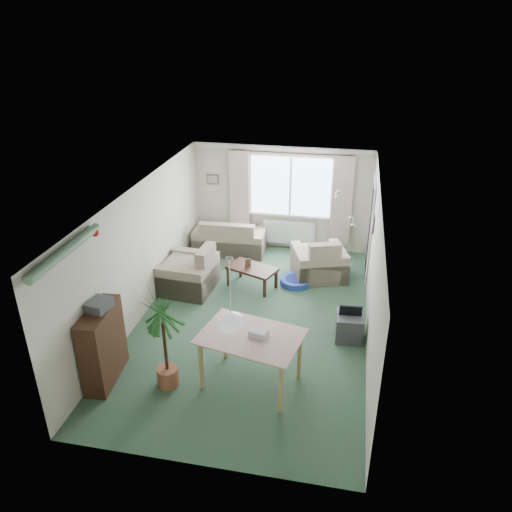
% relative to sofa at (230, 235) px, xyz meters
% --- Properties ---
extents(ground, '(6.50, 6.50, 0.00)m').
position_rel_sofa_xyz_m(ground, '(1.10, -2.75, -0.40)').
color(ground, '#2D4C35').
extents(window, '(1.80, 0.03, 1.30)m').
position_rel_sofa_xyz_m(window, '(1.30, 0.48, 1.10)').
color(window, white).
extents(curtain_rod, '(2.60, 0.03, 0.03)m').
position_rel_sofa_xyz_m(curtain_rod, '(1.30, 0.40, 1.87)').
color(curtain_rod, black).
extents(curtain_left, '(0.45, 0.08, 2.00)m').
position_rel_sofa_xyz_m(curtain_left, '(0.15, 0.38, 0.87)').
color(curtain_left, beige).
extents(curtain_right, '(0.45, 0.08, 2.00)m').
position_rel_sofa_xyz_m(curtain_right, '(2.45, 0.38, 0.87)').
color(curtain_right, beige).
extents(radiator, '(1.20, 0.10, 0.55)m').
position_rel_sofa_xyz_m(radiator, '(1.30, 0.44, -0.00)').
color(radiator, white).
extents(doorway, '(0.03, 0.95, 2.00)m').
position_rel_sofa_xyz_m(doorway, '(3.08, -0.55, 0.60)').
color(doorway, black).
extents(pendant_lamp, '(0.36, 0.36, 0.36)m').
position_rel_sofa_xyz_m(pendant_lamp, '(1.30, -5.05, 1.08)').
color(pendant_lamp, white).
extents(tinsel_garland, '(1.60, 1.60, 0.12)m').
position_rel_sofa_xyz_m(tinsel_garland, '(-0.82, -5.05, 1.88)').
color(tinsel_garland, '#196626').
extents(bauble_cluster_a, '(0.20, 0.20, 0.20)m').
position_rel_sofa_xyz_m(bauble_cluster_a, '(2.40, -1.85, 1.82)').
color(bauble_cluster_a, silver).
extents(bauble_cluster_b, '(0.20, 0.20, 0.20)m').
position_rel_sofa_xyz_m(bauble_cluster_b, '(2.70, -3.05, 1.82)').
color(bauble_cluster_b, silver).
extents(wall_picture_back, '(0.28, 0.03, 0.22)m').
position_rel_sofa_xyz_m(wall_picture_back, '(-0.50, 0.48, 1.15)').
color(wall_picture_back, brown).
extents(wall_picture_right, '(0.03, 0.24, 0.30)m').
position_rel_sofa_xyz_m(wall_picture_right, '(3.08, -1.55, 1.15)').
color(wall_picture_right, brown).
extents(sofa, '(1.63, 0.91, 0.80)m').
position_rel_sofa_xyz_m(sofa, '(0.00, 0.00, 0.00)').
color(sofa, beige).
rests_on(sofa, ground).
extents(armchair_corner, '(1.28, 1.25, 0.92)m').
position_rel_sofa_xyz_m(armchair_corner, '(2.10, -0.83, 0.06)').
color(armchair_corner, beige).
rests_on(armchair_corner, ground).
extents(armchair_left, '(1.07, 1.13, 0.94)m').
position_rel_sofa_xyz_m(armchair_left, '(-0.40, -1.86, 0.07)').
color(armchair_left, '#BCA48E').
rests_on(armchair_left, ground).
extents(coffee_table, '(1.09, 0.85, 0.43)m').
position_rel_sofa_xyz_m(coffee_table, '(0.84, -1.53, -0.18)').
color(coffee_table, black).
rests_on(coffee_table, ground).
extents(photo_frame, '(0.12, 0.06, 0.16)m').
position_rel_sofa_xyz_m(photo_frame, '(0.74, -1.49, 0.11)').
color(photo_frame, brown).
rests_on(photo_frame, coffee_table).
extents(bookshelf, '(0.40, 1.00, 1.19)m').
position_rel_sofa_xyz_m(bookshelf, '(-0.74, -4.70, 0.19)').
color(bookshelf, black).
rests_on(bookshelf, ground).
extents(hifi_box, '(0.32, 0.38, 0.14)m').
position_rel_sofa_xyz_m(hifi_box, '(-0.73, -4.65, 0.86)').
color(hifi_box, '#3F4044').
rests_on(hifi_box, bookshelf).
extents(houseplant, '(0.84, 0.84, 1.58)m').
position_rel_sofa_xyz_m(houseplant, '(0.22, -4.67, 0.39)').
color(houseplant, '#1F5C31').
rests_on(houseplant, ground).
extents(dining_table, '(1.48, 1.14, 0.83)m').
position_rel_sofa_xyz_m(dining_table, '(1.41, -4.39, 0.01)').
color(dining_table, tan).
rests_on(dining_table, ground).
extents(gift_box, '(0.29, 0.24, 0.12)m').
position_rel_sofa_xyz_m(gift_box, '(1.53, -4.38, 0.49)').
color(gift_box, silver).
rests_on(gift_box, dining_table).
extents(tv_cube, '(0.48, 0.52, 0.45)m').
position_rel_sofa_xyz_m(tv_cube, '(2.80, -2.93, -0.18)').
color(tv_cube, '#403F45').
rests_on(tv_cube, ground).
extents(pet_bed, '(0.72, 0.72, 0.13)m').
position_rel_sofa_xyz_m(pet_bed, '(1.68, -1.25, -0.34)').
color(pet_bed, navy).
rests_on(pet_bed, ground).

